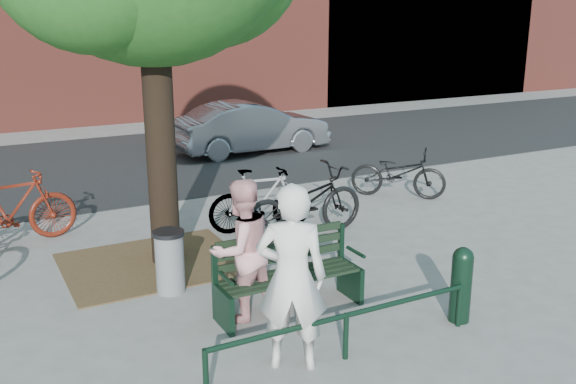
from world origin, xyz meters
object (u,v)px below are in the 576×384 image
park_bench (287,271)px  bicycle_c (304,203)px  bollard (461,282)px  parked_car (251,127)px  person_left (292,278)px  person_right (241,250)px  litter_bin (170,261)px

park_bench → bicycle_c: bearing=56.3°
park_bench → bollard: bearing=-36.3°
bollard → parked_car: parked_car is taller
person_left → person_right: size_ratio=1.15×
person_left → litter_bin: bearing=-47.6°
person_left → parked_car: bearing=-83.1°
park_bench → bollard: 1.99m
bollard → parked_car: (1.71, 9.36, 0.16)m
person_left → bicycle_c: bearing=-91.7°
park_bench → person_right: bearing=172.5°
person_right → parked_car: (3.85, 8.11, -0.18)m
person_right → bollard: person_right is taller
person_right → litter_bin: (-0.52, 1.05, -0.41)m
bollard → litter_bin: size_ratio=1.10×
person_left → person_right: person_left is taller
person_left → bollard: person_left is taller
park_bench → person_left: (-0.54, -1.13, 0.46)m
person_right → person_left: bearing=77.8°
person_right → litter_bin: person_right is taller
bollard → parked_car: 9.51m
bollard → parked_car: size_ratio=0.23×
bollard → litter_bin: 3.51m
park_bench → person_left: bearing=-115.6°
park_bench → parked_car: parked_car is taller
person_left → parked_car: (3.85, 9.31, -0.30)m
park_bench → bicycle_c: (1.41, 2.12, 0.08)m
person_right → bollard: 2.50m
person_right → bicycle_c: (1.95, 2.05, -0.26)m
person_left → bicycle_c: 3.81m
parked_car → park_bench: bearing=156.9°
person_left → park_bench: bearing=-86.3°
bollard → litter_bin: (-2.66, 2.29, -0.07)m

